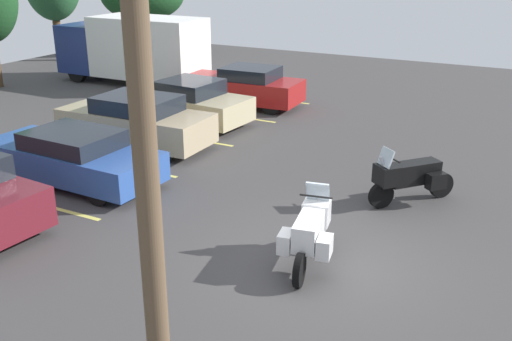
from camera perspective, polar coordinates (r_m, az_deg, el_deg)
The scene contains 9 objects.
ground at distance 11.14m, azimuth 6.30°, elevation -9.26°, with size 44.00×44.00×0.10m, color #423F3F.
motorcycle_touring at distance 10.84m, azimuth 5.27°, elevation -5.88°, with size 2.07×1.00×1.40m.
motorcycle_second at distance 13.77m, azimuth 14.68°, elevation -0.54°, with size 1.80×1.58×1.40m.
car_blue at distance 15.30m, azimuth -17.44°, elevation 1.29°, with size 1.94×4.80×1.33m.
car_tan at distance 17.65m, azimuth -11.56°, elevation 4.69°, with size 1.91×4.62×1.52m.
car_champagne at distance 19.75m, azimuth -6.61°, elevation 6.56°, with size 2.18×4.35×1.48m.
car_red at distance 21.99m, azimuth -1.24°, elevation 8.16°, with size 2.02×4.51×1.46m.
box_truck at distance 26.16m, azimuth -11.79°, elevation 11.55°, with size 2.31×6.63×2.84m.
utility_pole at distance 5.97m, azimuth -10.82°, elevation 3.15°, with size 0.68×1.75×7.16m.
Camera 1 is at (-9.04, -3.43, 5.49)m, focal length 41.23 mm.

